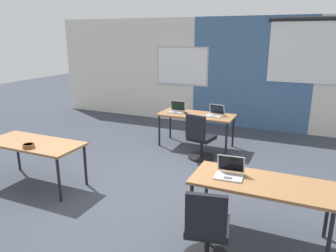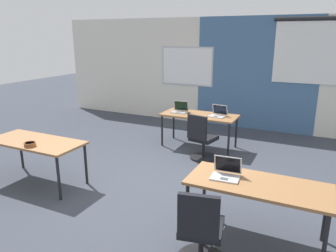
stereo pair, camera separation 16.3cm
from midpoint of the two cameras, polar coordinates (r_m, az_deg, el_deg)
The scene contains 12 objects.
ground_plane at distance 5.19m, azimuth -2.33°, elevation -10.98°, with size 24.00×24.00×0.00m.
back_wall_assembly at distance 8.60m, azimuth 11.16°, elevation 9.36°, with size 10.00×0.27×2.80m.
desk_near_left at distance 5.53m, azimuth -21.75°, elevation -3.05°, with size 1.60×0.70×0.72m.
desk_near_right at distance 3.89m, azimuth 16.83°, elevation -10.52°, with size 1.60×0.70×0.72m.
desk_far_center at distance 6.86m, azimuth 6.27°, elevation 1.57°, with size 1.60×0.70×0.72m.
laptop_far_right at distance 6.74m, azimuth 9.57°, elevation 2.14°, with size 0.37×0.33×0.23m.
chair_far_right at distance 6.22m, azimuth 6.77°, elevation -2.69°, with size 0.52×0.58×0.92m.
laptop_near_right_inner at distance 3.91m, azimuth 11.48°, elevation -8.22°, with size 0.35×0.30×0.23m.
chair_near_right_inner at distance 3.48m, azimuth 7.20°, elevation -18.69°, with size 0.52×0.57×0.92m.
laptop_far_left at distance 7.01m, azimuth 2.77°, elevation 2.88°, with size 0.35×0.29×0.24m.
mouse_far_left at distance 6.86m, azimuth 4.38°, elevation 2.27°, with size 0.07×0.11×0.03m.
snack_bowl at distance 5.26m, azimuth -22.59°, elevation -2.99°, with size 0.18×0.18×0.06m.
Camera 2 is at (2.27, -4.04, 2.35)m, focal length 34.21 mm.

